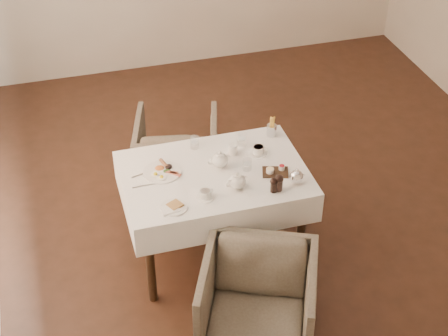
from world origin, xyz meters
TOP-DOWN VIEW (x-y plane):
  - table at (-0.67, -0.52)m, footprint 1.28×0.88m
  - armchair_near at (-0.62, -1.38)m, footprint 0.94×0.95m
  - armchair_far at (-0.74, 0.41)m, footprint 0.82×0.84m
  - breakfast_plate at (-1.01, -0.42)m, footprint 0.27×0.27m
  - side_plate at (-1.03, -0.82)m, footprint 0.18×0.17m
  - teapot_centre at (-0.61, -0.46)m, footprint 0.17×0.14m
  - teapot_front at (-0.57, -0.73)m, footprint 0.18×0.16m
  - creamer at (-0.48, -0.34)m, footprint 0.07×0.07m
  - teacup_near at (-0.80, -0.77)m, footprint 0.12×0.12m
  - teacup_far at (-0.31, -0.39)m, footprint 0.12×0.12m
  - glass_left at (-0.72, -0.19)m, footprint 0.08×0.08m
  - glass_mid at (-0.44, -0.55)m, footprint 0.08×0.08m
  - glass_right at (-0.38, -0.25)m, footprint 0.09×0.09m
  - condiment_board at (-0.27, -0.64)m, footprint 0.20×0.16m
  - pepper_mill_left at (-0.34, -0.83)m, footprint 0.06×0.06m
  - pepper_mill_right at (-0.31, -0.82)m, footprint 0.07×0.07m
  - silver_pot at (-0.17, -0.79)m, footprint 0.12×0.10m
  - fries_cup at (-0.14, -0.19)m, footprint 0.07×0.07m
  - cutlery_fork at (-1.15, -0.40)m, footprint 0.17×0.06m
  - cutlery_knife at (-1.15, -0.54)m, footprint 0.18×0.02m

SIDE VIEW (x-z plane):
  - armchair_far at x=-0.74m, z-range 0.00..0.62m
  - armchair_near at x=-0.62m, z-range 0.00..0.66m
  - table at x=-0.67m, z-range 0.26..1.02m
  - cutlery_fork at x=-1.15m, z-range 0.76..0.76m
  - cutlery_knife at x=-1.15m, z-range 0.76..0.76m
  - side_plate at x=-1.03m, z-range 0.75..0.77m
  - breakfast_plate at x=-1.01m, z-range 0.75..0.78m
  - condiment_board at x=-0.27m, z-range 0.75..0.79m
  - teacup_near at x=-0.80m, z-range 0.75..0.81m
  - teacup_far at x=-0.31m, z-range 0.75..0.81m
  - creamer at x=-0.48m, z-range 0.76..0.83m
  - glass_mid at x=-0.44m, z-range 0.76..0.84m
  - glass_left at x=-0.72m, z-range 0.76..0.85m
  - glass_right at x=-0.38m, z-range 0.76..0.85m
  - pepper_mill_left at x=-0.34m, z-range 0.76..0.87m
  - silver_pot at x=-0.17m, z-range 0.76..0.88m
  - pepper_mill_right at x=-0.31m, z-range 0.76..0.88m
  - teapot_front at x=-0.57m, z-range 0.76..0.88m
  - teapot_centre at x=-0.61m, z-range 0.76..0.88m
  - fries_cup at x=-0.14m, z-range 0.75..0.90m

